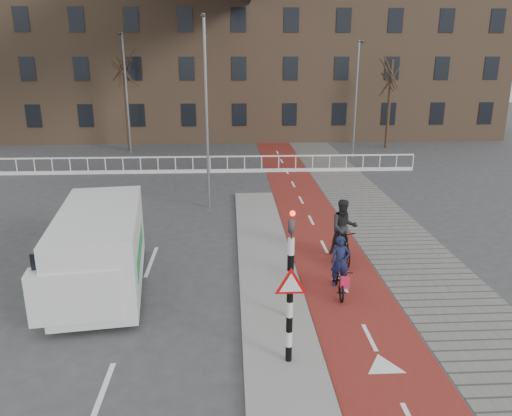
{
  "coord_description": "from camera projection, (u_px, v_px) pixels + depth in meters",
  "views": [
    {
      "loc": [
        -1.82,
        -11.51,
        6.59
      ],
      "look_at": [
        -0.95,
        5.0,
        1.5
      ],
      "focal_mm": 35.0,
      "sensor_mm": 36.0,
      "label": 1
    }
  ],
  "objects": [
    {
      "name": "ground",
      "position": [
        302.0,
        319.0,
        13.01
      ],
      "size": [
        120.0,
        120.0,
        0.0
      ],
      "primitive_type": "plane",
      "color": "#38383A",
      "rests_on": "ground"
    },
    {
      "name": "streetlight_left",
      "position": [
        127.0,
        94.0,
        33.9
      ],
      "size": [
        0.12,
        0.12,
        8.0
      ],
      "primitive_type": "cylinder",
      "color": "slate",
      "rests_on": "ground"
    },
    {
      "name": "tree_right",
      "position": [
        389.0,
        105.0,
        35.98
      ],
      "size": [
        0.23,
        0.23,
        6.28
      ],
      "primitive_type": "cylinder",
      "color": "#332216",
      "rests_on": "ground"
    },
    {
      "name": "streetlight_right",
      "position": [
        356.0,
        101.0,
        32.4
      ],
      "size": [
        0.12,
        0.12,
        7.47
      ],
      "primitive_type": "cylinder",
      "color": "slate",
      "rests_on": "ground"
    },
    {
      "name": "sidewalk",
      "position": [
        365.0,
        205.0,
        22.77
      ],
      "size": [
        3.0,
        60.0,
        0.01
      ],
      "primitive_type": "cube",
      "color": "slate",
      "rests_on": "ground"
    },
    {
      "name": "railing",
      "position": [
        176.0,
        168.0,
        28.9
      ],
      "size": [
        28.0,
        0.1,
        0.99
      ],
      "color": "silver",
      "rests_on": "ground"
    },
    {
      "name": "cyclist_near",
      "position": [
        340.0,
        275.0,
        14.21
      ],
      "size": [
        0.66,
        1.65,
        1.73
      ],
      "rotation": [
        0.0,
        0.0,
        -0.06
      ],
      "color": "black",
      "rests_on": "bike_lane"
    },
    {
      "name": "van",
      "position": [
        101.0,
        248.0,
        14.41
      ],
      "size": [
        2.9,
        5.72,
        2.36
      ],
      "rotation": [
        0.0,
        0.0,
        0.13
      ],
      "color": "silver",
      "rests_on": "ground"
    },
    {
      "name": "tree_mid",
      "position": [
        126.0,
        101.0,
        34.88
      ],
      "size": [
        0.25,
        0.25,
        6.93
      ],
      "primitive_type": "cylinder",
      "color": "#332216",
      "rests_on": "ground"
    },
    {
      "name": "townhouse_row",
      "position": [
        214.0,
        39.0,
        41.1
      ],
      "size": [
        46.0,
        10.0,
        15.9
      ],
      "color": "#7F6047",
      "rests_on": "ground"
    },
    {
      "name": "traffic_signal",
      "position": [
        290.0,
        284.0,
        10.47
      ],
      "size": [
        0.8,
        0.8,
        3.68
      ],
      "color": "black",
      "rests_on": "curb_island"
    },
    {
      "name": "bollard",
      "position": [
        289.0,
        303.0,
        12.79
      ],
      "size": [
        0.12,
        0.12,
        0.76
      ],
      "primitive_type": "cylinder",
      "color": "yellow",
      "rests_on": "curb_island"
    },
    {
      "name": "bike_lane",
      "position": [
        304.0,
        206.0,
        22.63
      ],
      "size": [
        2.5,
        60.0,
        0.01
      ],
      "primitive_type": "cube",
      "color": "maroon",
      "rests_on": "ground"
    },
    {
      "name": "streetlight_near",
      "position": [
        207.0,
        116.0,
        21.25
      ],
      "size": [
        0.12,
        0.12,
        8.18
      ],
      "primitive_type": "cylinder",
      "color": "slate",
      "rests_on": "ground"
    },
    {
      "name": "curb_island",
      "position": [
        265.0,
        257.0,
        16.78
      ],
      "size": [
        1.8,
        16.0,
        0.12
      ],
      "primitive_type": "cube",
      "color": "gray",
      "rests_on": "ground"
    },
    {
      "name": "cyclist_far",
      "position": [
        343.0,
        236.0,
        16.39
      ],
      "size": [
        0.92,
        2.0,
        2.11
      ],
      "rotation": [
        0.0,
        0.0,
        0.02
      ],
      "color": "black",
      "rests_on": "bike_lane"
    }
  ]
}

